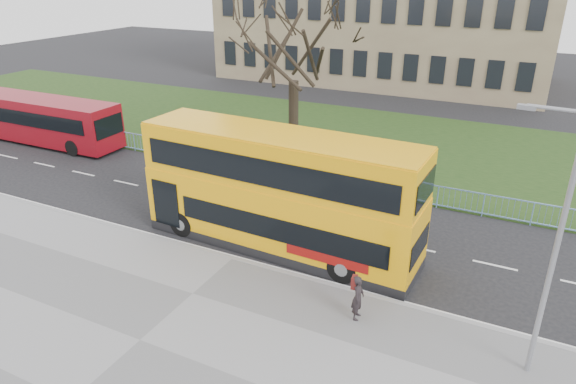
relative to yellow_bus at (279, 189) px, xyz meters
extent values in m
plane|color=black|center=(-1.06, -0.25, -2.48)|extent=(120.00, 120.00, 0.00)
cube|color=slate|center=(-1.06, -7.00, -2.42)|extent=(80.00, 10.50, 0.12)
cube|color=gray|center=(-1.06, -1.80, -2.41)|extent=(80.00, 0.20, 0.14)
cube|color=#193412|center=(-1.06, 14.05, -2.44)|extent=(80.00, 15.40, 0.08)
cube|color=#7E6950|center=(-6.06, 34.75, 4.52)|extent=(30.00, 15.00, 14.00)
cube|color=#FFAD0A|center=(0.00, 0.01, -1.07)|extent=(11.13, 3.05, 2.05)
cube|color=#FFAD0A|center=(0.00, 0.01, 0.13)|extent=(11.13, 3.05, 0.35)
cube|color=#FFAD0A|center=(0.00, 0.01, 1.22)|extent=(11.07, 3.00, 1.84)
cube|color=black|center=(0.58, -1.33, -0.99)|extent=(8.51, 0.37, 0.89)
cube|color=black|center=(-0.05, -1.29, 1.13)|extent=(10.15, 0.44, 1.00)
cylinder|color=black|center=(-3.98, -1.02, -1.93)|extent=(1.10, 0.34, 1.09)
cylinder|color=black|center=(3.16, -1.30, -1.93)|extent=(1.10, 0.34, 1.09)
cube|color=maroon|center=(-19.12, 5.15, -0.97)|extent=(10.75, 2.56, 2.63)
cube|color=black|center=(-19.11, 3.91, -0.63)|extent=(9.26, 0.15, 0.88)
cylinder|color=black|center=(-15.70, 4.07, -1.99)|extent=(0.98, 0.27, 0.97)
imported|color=black|center=(4.35, -3.15, -1.60)|extent=(0.42, 0.59, 1.51)
cylinder|color=gray|center=(9.31, -3.25, 1.26)|extent=(0.14, 0.14, 7.24)
cylinder|color=gray|center=(8.68, -3.19, 4.88)|extent=(1.27, 0.21, 0.09)
cube|color=gray|center=(8.05, -3.13, 4.83)|extent=(0.42, 0.20, 0.11)
camera|label=1|loc=(8.24, -15.94, 7.83)|focal=32.00mm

